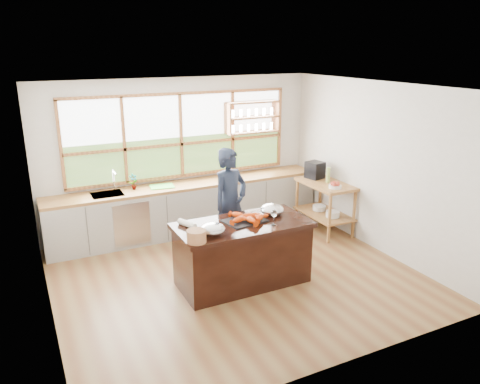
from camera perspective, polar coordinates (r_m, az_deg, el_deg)
ground_plane at (r=6.92m, az=-0.45°, el=-10.23°), size 5.00×5.00×0.00m
room_shell at (r=6.76m, az=-2.20°, el=4.94°), size 5.02×4.52×2.71m
back_counter at (r=8.38m, az=-6.36°, el=-1.88°), size 4.90×0.63×0.90m
right_shelf_unit at (r=8.45m, az=10.35°, el=-0.83°), size 0.62×1.10×0.90m
island at (r=6.56m, az=0.31°, el=-7.45°), size 1.85×0.90×0.90m
cook at (r=7.19m, az=-1.20°, el=-1.51°), size 0.74×0.61×1.76m
potted_plant at (r=8.01m, az=-12.87°, el=1.24°), size 0.16×0.13×0.27m
cutting_board at (r=8.11m, az=-9.50°, el=0.68°), size 0.44×0.35×0.01m
espresso_machine at (r=8.60m, az=9.12°, el=2.67°), size 0.32×0.34×0.30m
wine_bottle at (r=8.37m, az=10.70°, el=2.06°), size 0.08×0.08×0.27m
fruit_bowl at (r=8.08m, az=11.53°, el=0.78°), size 0.22×0.22×0.11m
slate_board at (r=6.44m, az=0.59°, el=-3.52°), size 0.61×0.48×0.02m
lobster_pile at (r=6.41m, az=0.89°, el=-3.16°), size 0.52×0.48×0.08m
mixing_bowl_left at (r=6.00m, az=-3.32°, el=-4.56°), size 0.32×0.32×0.16m
mixing_bowl_right at (r=6.70m, az=3.95°, el=-2.15°), size 0.34×0.34×0.16m
wine_glass at (r=6.27m, az=4.17°, el=-2.70°), size 0.08×0.08×0.22m
wicker_basket at (r=5.78m, az=-5.33°, el=-5.39°), size 0.24×0.24×0.16m
parchment_roll at (r=6.29m, az=-6.47°, el=-3.87°), size 0.19×0.31×0.08m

